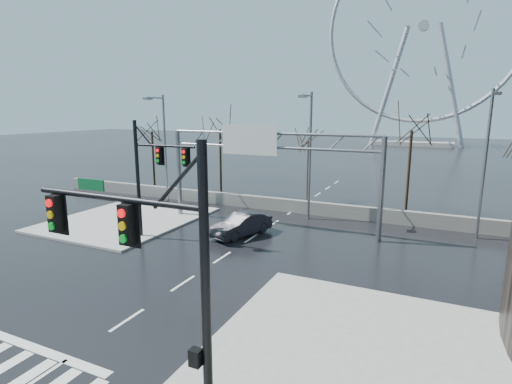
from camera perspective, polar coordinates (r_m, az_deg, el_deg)
The scene contains 16 objects.
ground at distance 18.38m, azimuth -17.92°, elevation -17.02°, with size 260.00×260.00×0.00m, color black.
sidewalk_right_ext at distance 16.10m, azimuth 17.42°, elevation -21.08°, with size 12.00×10.00×0.15m, color gray.
sidewalk_far at distance 33.61m, azimuth -17.88°, elevation -3.71°, with size 10.00×12.00×0.15m, color gray.
barrier_wall at distance 34.52m, azimuth 5.08°, elevation -1.97°, with size 52.00×0.50×1.10m, color slate.
signal_mast_near at distance 10.48m, azimuth -13.79°, elevation -9.80°, with size 5.52×0.41×8.00m.
signal_mast_far at distance 27.08m, azimuth -14.86°, elevation 3.16°, with size 4.72×0.41×8.00m.
sign_gantry at distance 29.22m, azimuth 1.14°, elevation 4.83°, with size 16.36×0.40×7.60m.
streetlight_left at distance 37.92m, azimuth -13.21°, elevation 7.16°, with size 0.50×2.55×10.00m.
streetlight_mid at distance 31.29m, azimuth 7.56°, elevation 6.48°, with size 0.50×2.55×10.00m.
streetlight_right at distance 29.97m, azimuth 30.06°, elevation 4.80°, with size 0.50×2.55×10.00m.
tree_far_left at distance 46.23m, azimuth -14.61°, elevation 7.46°, with size 3.50×3.50×7.00m.
tree_left at distance 40.64m, azimuth -5.16°, elevation 7.83°, with size 3.75×3.75×7.50m.
tree_center at distance 37.98m, azimuth 7.55°, elevation 6.29°, with size 3.25×3.25×6.50m.
tree_right at distance 35.23m, azimuth 21.27°, elevation 6.90°, with size 3.90×3.90×7.80m.
ferris_wheel at distance 108.18m, azimuth 22.77°, elevation 20.08°, with size 45.00×6.00×50.91m.
car at distance 27.98m, azimuth -2.12°, elevation -4.69°, with size 1.65×4.74×1.56m, color black.
Camera 1 is at (11.37, -11.57, 8.64)m, focal length 28.00 mm.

